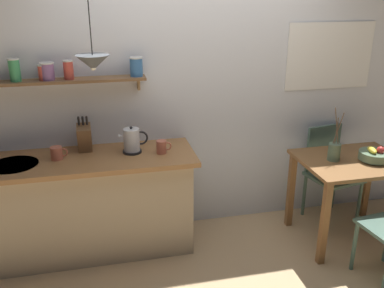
# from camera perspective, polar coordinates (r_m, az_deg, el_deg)

# --- Properties ---
(ground_plane) EXTENTS (14.00, 14.00, 0.00)m
(ground_plane) POSITION_cam_1_polar(r_m,az_deg,el_deg) (3.80, 2.38, -14.73)
(ground_plane) COLOR tan
(back_wall) EXTENTS (6.80, 0.11, 2.70)m
(back_wall) POSITION_cam_1_polar(r_m,az_deg,el_deg) (3.88, 3.12, 7.93)
(back_wall) COLOR silver
(back_wall) RESTS_ON ground_plane
(kitchen_counter) EXTENTS (1.83, 0.63, 0.89)m
(kitchen_counter) POSITION_cam_1_polar(r_m,az_deg,el_deg) (3.75, -13.93, -7.91)
(kitchen_counter) COLOR tan
(kitchen_counter) RESTS_ON ground_plane
(wall_shelf) EXTENTS (1.27, 0.20, 0.31)m
(wall_shelf) POSITION_cam_1_polar(r_m,az_deg,el_deg) (3.56, -16.36, 8.88)
(wall_shelf) COLOR brown
(dining_table) EXTENTS (0.91, 0.73, 0.78)m
(dining_table) POSITION_cam_1_polar(r_m,az_deg,el_deg) (4.00, 20.62, -3.75)
(dining_table) COLOR brown
(dining_table) RESTS_ON ground_plane
(dining_chair_far) EXTENTS (0.51, 0.49, 0.92)m
(dining_chair_far) POSITION_cam_1_polar(r_m,az_deg,el_deg) (4.37, 17.89, -3.10)
(dining_chair_far) COLOR #4C6B5B
(dining_chair_far) RESTS_ON ground_plane
(fruit_bowl) EXTENTS (0.26, 0.26, 0.14)m
(fruit_bowl) POSITION_cam_1_polar(r_m,az_deg,el_deg) (3.97, 23.29, -1.37)
(fruit_bowl) COLOR slate
(fruit_bowl) RESTS_ON dining_table
(twig_vase) EXTENTS (0.10, 0.10, 0.47)m
(twig_vase) POSITION_cam_1_polar(r_m,az_deg,el_deg) (3.85, 18.53, -0.93)
(twig_vase) COLOR #567056
(twig_vase) RESTS_ON dining_table
(electric_kettle) EXTENTS (0.24, 0.16, 0.23)m
(electric_kettle) POSITION_cam_1_polar(r_m,az_deg,el_deg) (3.55, -8.04, 0.43)
(electric_kettle) COLOR black
(electric_kettle) RESTS_ON kitchen_counter
(knife_block) EXTENTS (0.11, 0.19, 0.32)m
(knife_block) POSITION_cam_1_polar(r_m,az_deg,el_deg) (3.64, -14.23, 0.88)
(knife_block) COLOR brown
(knife_block) RESTS_ON kitchen_counter
(coffee_mug_by_sink) EXTENTS (0.14, 0.09, 0.10)m
(coffee_mug_by_sink) POSITION_cam_1_polar(r_m,az_deg,el_deg) (3.56, -17.67, -1.17)
(coffee_mug_by_sink) COLOR #C6664C
(coffee_mug_by_sink) RESTS_ON kitchen_counter
(coffee_mug_spare) EXTENTS (0.13, 0.08, 0.11)m
(coffee_mug_spare) POSITION_cam_1_polar(r_m,az_deg,el_deg) (3.52, -4.07, -0.38)
(coffee_mug_spare) COLOR #C6664C
(coffee_mug_spare) RESTS_ON kitchen_counter
(pendant_lamp) EXTENTS (0.25, 0.25, 0.55)m
(pendant_lamp) POSITION_cam_1_polar(r_m,az_deg,el_deg) (3.24, -13.14, 10.59)
(pendant_lamp) COLOR black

